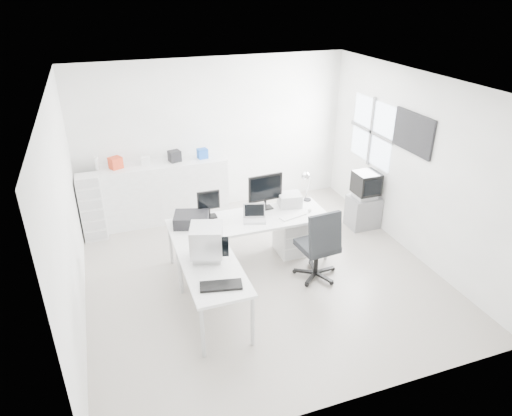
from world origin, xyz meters
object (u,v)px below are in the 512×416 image
object	(u,v)px
lcd_monitor_small	(209,205)
sideboard	(166,191)
inkjet_printer	(191,220)
laser_printer	(290,200)
tv_cabinet	(363,212)
lcd_monitor_large	(265,192)
filing_cabinet	(92,207)
main_desk	(249,240)
laptop	(254,214)
crt_tv	(366,185)
side_desk	(214,293)
drawer_pedestal	(290,236)
office_chair	(317,242)
crt_monitor	(207,243)

from	to	relation	value
lcd_monitor_small	sideboard	size ratio (longest dim) A/B	0.19
inkjet_printer	laser_printer	bearing A→B (deg)	21.46
inkjet_printer	tv_cabinet	size ratio (longest dim) A/B	0.87
inkjet_printer	lcd_monitor_large	world-z (taller)	lcd_monitor_large
filing_cabinet	main_desk	bearing A→B (deg)	-36.40
inkjet_printer	laptop	world-z (taller)	laptop
tv_cabinet	filing_cabinet	world-z (taller)	filing_cabinet
sideboard	inkjet_printer	bearing A→B (deg)	-86.90
lcd_monitor_large	crt_tv	distance (m)	1.95
side_desk	lcd_monitor_small	xyz separation A→B (m)	(0.30, 1.35, 0.59)
side_desk	lcd_monitor_large	size ratio (longest dim) A/B	2.42
side_desk	lcd_monitor_small	size ratio (longest dim) A/B	3.31
inkjet_printer	laptop	xyz separation A→B (m)	(0.90, -0.20, 0.03)
side_desk	laser_printer	distance (m)	2.13
main_desk	drawer_pedestal	xyz separation A→B (m)	(0.70, 0.05, -0.08)
side_desk	filing_cabinet	size ratio (longest dim) A/B	1.28
drawer_pedestal	lcd_monitor_small	distance (m)	1.43
office_chair	sideboard	world-z (taller)	office_chair
tv_cabinet	office_chair	bearing A→B (deg)	-142.44
main_desk	laser_printer	xyz separation A→B (m)	(0.75, 0.22, 0.48)
side_desk	filing_cabinet	world-z (taller)	filing_cabinet
office_chair	sideboard	xyz separation A→B (m)	(-1.74, 2.58, -0.03)
side_desk	inkjet_printer	xyz separation A→B (m)	(0.00, 1.20, 0.46)
main_desk	crt_monitor	xyz separation A→B (m)	(-0.85, -0.85, 0.60)
lcd_monitor_large	tv_cabinet	xyz separation A→B (m)	(1.92, 0.18, -0.76)
lcd_monitor_small	main_desk	bearing A→B (deg)	-24.26
crt_tv	office_chair	bearing A→B (deg)	-142.44
filing_cabinet	lcd_monitor_small	bearing A→B (deg)	-39.69
inkjet_printer	laser_printer	distance (m)	1.60
lcd_monitor_small	tv_cabinet	world-z (taller)	lcd_monitor_small
main_desk	office_chair	world-z (taller)	office_chair
drawer_pedestal	crt_tv	world-z (taller)	crt_tv
laptop	sideboard	distance (m)	2.23
filing_cabinet	drawer_pedestal	bearing A→B (deg)	-28.54
lcd_monitor_small	sideboard	distance (m)	1.72
side_desk	crt_tv	world-z (taller)	crt_tv
lcd_monitor_large	laptop	distance (m)	0.49
tv_cabinet	drawer_pedestal	bearing A→B (deg)	-166.41
drawer_pedestal	crt_tv	xyz separation A→B (m)	(1.57, 0.38, 0.49)
side_desk	crt_tv	bearing A→B (deg)	26.11
lcd_monitor_large	office_chair	size ratio (longest dim) A/B	0.50
sideboard	filing_cabinet	size ratio (longest dim) A/B	2.01
drawer_pedestal	filing_cabinet	size ratio (longest dim) A/B	0.55
laptop	office_chair	distance (m)	1.00
main_desk	lcd_monitor_large	xyz separation A→B (m)	(0.35, 0.25, 0.66)
inkjet_printer	crt_tv	bearing A→B (deg)	23.21
side_desk	inkjet_printer	distance (m)	1.29
main_desk	crt_monitor	bearing A→B (deg)	-135.00
filing_cabinet	tv_cabinet	bearing A→B (deg)	-15.09
main_desk	laptop	size ratio (longest dim) A/B	6.89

